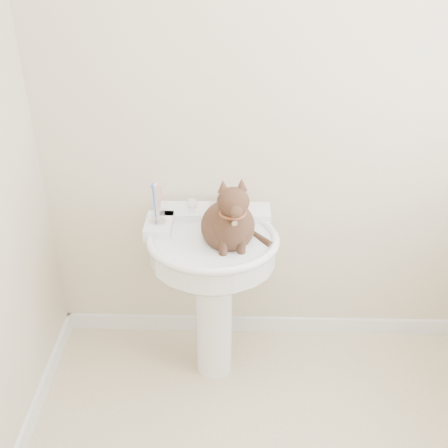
{
  "coord_description": "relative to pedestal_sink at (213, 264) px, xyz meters",
  "views": [
    {
      "loc": [
        -0.19,
        -1.23,
        2.08
      ],
      "look_at": [
        -0.24,
        0.79,
        0.86
      ],
      "focal_mm": 45.0,
      "sensor_mm": 36.0,
      "label": 1
    }
  ],
  "objects": [
    {
      "name": "faucet",
      "position": [
        0.0,
        0.15,
        0.22
      ],
      "size": [
        0.28,
        0.12,
        0.14
      ],
      "color": "silver",
      "rests_on": "pedestal_sink"
    },
    {
      "name": "soap_bar",
      "position": [
        0.1,
        0.23,
        0.19
      ],
      "size": [
        0.09,
        0.06,
        0.03
      ],
      "primitive_type": "cube",
      "rotation": [
        0.0,
        0.0,
        -0.09
      ],
      "color": "red",
      "rests_on": "pedestal_sink"
    },
    {
      "name": "toothbrush_cup",
      "position": [
        -0.24,
        0.06,
        0.22
      ],
      "size": [
        0.07,
        0.07,
        0.18
      ],
      "rotation": [
        0.0,
        0.0,
        0.06
      ],
      "color": "silver",
      "rests_on": "pedestal_sink"
    },
    {
      "name": "pedestal_sink",
      "position": [
        0.0,
        0.0,
        0.0
      ],
      "size": [
        0.59,
        0.58,
        0.81
      ],
      "color": "white",
      "rests_on": "floor"
    },
    {
      "name": "wall_back",
      "position": [
        0.29,
        0.29,
        0.61
      ],
      "size": [
        2.2,
        0.0,
        2.5
      ],
      "primitive_type": null,
      "color": "beige",
      "rests_on": "ground"
    },
    {
      "name": "baseboard_back",
      "position": [
        0.29,
        0.28,
        -0.6
      ],
      "size": [
        2.2,
        0.02,
        0.09
      ],
      "primitive_type": "cube",
      "color": "white",
      "rests_on": "floor"
    },
    {
      "name": "cat",
      "position": [
        0.07,
        -0.04,
        0.23
      ],
      "size": [
        0.25,
        0.32,
        0.46
      ],
      "rotation": [
        0.0,
        0.0,
        0.18
      ],
      "color": "#4F2C20",
      "rests_on": "pedestal_sink"
    }
  ]
}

